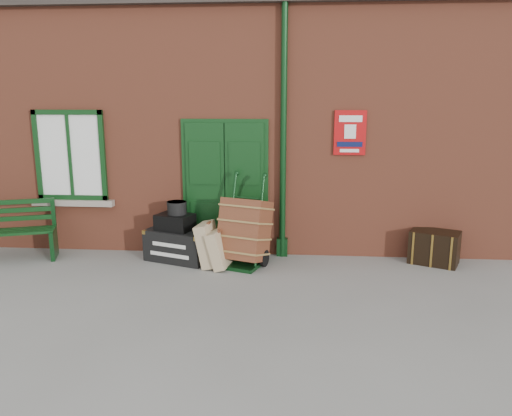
# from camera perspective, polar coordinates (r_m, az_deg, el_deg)

# --- Properties ---
(ground) EXTENTS (80.00, 80.00, 0.00)m
(ground) POSITION_cam_1_polar(r_m,az_deg,el_deg) (7.12, -2.66, -8.90)
(ground) COLOR gray
(ground) RESTS_ON ground
(station_building) EXTENTS (10.30, 4.30, 4.36)m
(station_building) POSITION_cam_1_polar(r_m,az_deg,el_deg) (10.10, -0.28, 10.10)
(station_building) COLOR #9A4931
(station_building) RESTS_ON ground
(bench) EXTENTS (1.68, 0.98, 1.00)m
(bench) POSITION_cam_1_polar(r_m,az_deg,el_deg) (9.06, -27.00, -2.24)
(bench) COLOR black
(bench) RESTS_ON ground
(houdini_trunk) EXTENTS (1.15, 0.87, 0.51)m
(houdini_trunk) POSITION_cam_1_polar(r_m,az_deg,el_deg) (8.22, -8.81, -4.18)
(houdini_trunk) COLOR black
(houdini_trunk) RESTS_ON ground
(strongbox) EXTENTS (0.66, 0.57, 0.25)m
(strongbox) POSITION_cam_1_polar(r_m,az_deg,el_deg) (8.13, -9.24, -1.59)
(strongbox) COLOR black
(strongbox) RESTS_ON houdini_trunk
(hatbox) EXTENTS (0.39, 0.39, 0.20)m
(hatbox) POSITION_cam_1_polar(r_m,az_deg,el_deg) (8.10, -9.04, 0.02)
(hatbox) COLOR black
(hatbox) RESTS_ON strongbox
(suitcase_back) EXTENTS (0.40, 0.53, 0.70)m
(suitcase_back) POSITION_cam_1_polar(r_m,az_deg,el_deg) (7.86, -5.48, -4.15)
(suitcase_back) COLOR tan
(suitcase_back) RESTS_ON ground
(suitcase_front) EXTENTS (0.39, 0.48, 0.60)m
(suitcase_front) POSITION_cam_1_polar(r_m,az_deg,el_deg) (7.75, -4.29, -4.75)
(suitcase_front) COLOR tan
(suitcase_front) RESTS_ON ground
(porter_trolley) EXTENTS (0.89, 0.93, 1.42)m
(porter_trolley) POSITION_cam_1_polar(r_m,az_deg,el_deg) (7.82, -1.31, -2.65)
(porter_trolley) COLOR black
(porter_trolley) RESTS_ON ground
(dark_trunk) EXTENTS (0.86, 0.74, 0.53)m
(dark_trunk) POSITION_cam_1_polar(r_m,az_deg,el_deg) (8.46, 19.71, -4.24)
(dark_trunk) COLOR black
(dark_trunk) RESTS_ON ground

